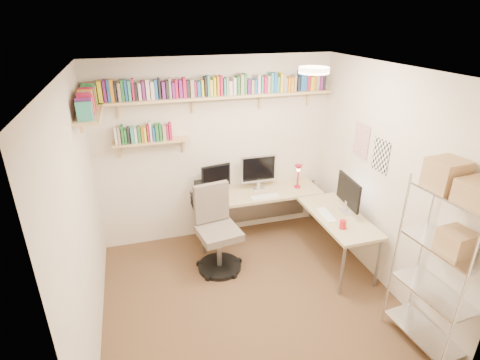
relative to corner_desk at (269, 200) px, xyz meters
name	(u,v)px	position (x,y,z in m)	size (l,w,h in m)	color
ground	(249,297)	(-0.59, -0.98, -0.68)	(3.20, 3.20, 0.00)	#4B3520
room_shell	(251,172)	(-0.59, -0.98, 0.87)	(3.24, 3.04, 2.52)	beige
wall_shelves	(184,99)	(-1.01, 0.31, 1.35)	(3.12, 1.09, 0.80)	tan
corner_desk	(269,200)	(0.00, 0.00, 0.00)	(1.97, 1.79, 1.19)	tan
office_chair	(217,235)	(-0.80, -0.31, -0.22)	(0.58, 0.58, 1.09)	black
wire_rack	(453,222)	(0.83, -2.09, 0.68)	(0.42, 0.76, 1.87)	silver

